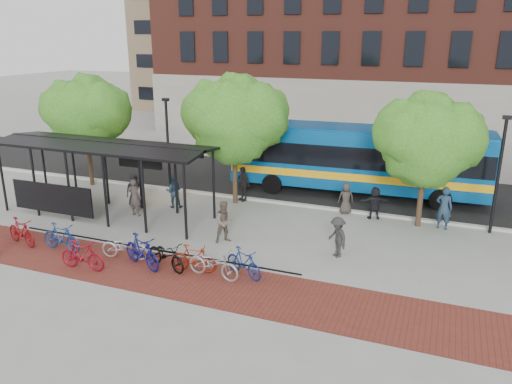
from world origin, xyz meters
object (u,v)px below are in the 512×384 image
(bike_8, at_px, (166,255))
(bike_11, at_px, (244,262))
(bike_3, at_px, (61,237))
(bike_5, at_px, (82,255))
(tree_a, at_px, (87,111))
(pedestrian_9, at_px, (337,237))
(bike_7, at_px, (142,251))
(pedestrian_5, at_px, (375,203))
(bus_shelter, at_px, (101,153))
(bike_6, at_px, (125,247))
(pedestrian_4, at_px, (243,184))
(tree_c, at_px, (429,138))
(lamp_post_right, at_px, (499,172))
(tree_b, at_px, (236,116))
(pedestrian_6, at_px, (346,198))
(pedestrian_7, at_px, (444,208))
(bike_1, at_px, (21,232))
(pedestrian_8, at_px, (225,222))
(pedestrian_2, at_px, (174,191))
(pedestrian_1, at_px, (135,197))
(pedestrian_0, at_px, (134,190))
(lamp_post_left, at_px, (168,143))
(bike_9, at_px, (194,258))
(bus, at_px, (358,156))
(bike_10, at_px, (213,264))

(bike_8, bearing_deg, bike_11, -59.72)
(bike_3, xyz_separation_m, bike_5, (1.92, -1.07, -0.01))
(tree_a, bearing_deg, pedestrian_9, -16.79)
(bike_7, bearing_deg, pedestrian_5, -18.80)
(bus_shelter, bearing_deg, bike_11, -22.46)
(tree_a, relative_size, bike_8, 3.10)
(bike_5, distance_m, bike_8, 3.07)
(bike_6, height_order, pedestrian_4, pedestrian_4)
(tree_c, distance_m, lamp_post_right, 3.20)
(tree_b, relative_size, bike_8, 3.24)
(bike_8, distance_m, pedestrian_6, 9.67)
(tree_a, relative_size, pedestrian_7, 3.16)
(bike_1, bearing_deg, tree_c, -46.42)
(lamp_post_right, distance_m, pedestrian_8, 11.70)
(bus_shelter, height_order, bike_7, bus_shelter)
(bus_shelter, relative_size, pedestrian_2, 6.26)
(pedestrian_4, bearing_deg, pedestrian_8, -44.53)
(pedestrian_1, bearing_deg, bike_6, 124.47)
(bike_6, xyz_separation_m, pedestrian_7, (11.30, 7.74, 0.48))
(pedestrian_0, bearing_deg, pedestrian_6, -33.40)
(pedestrian_1, bearing_deg, bike_11, 156.69)
(bike_1, distance_m, bike_3, 1.94)
(lamp_post_left, bearing_deg, tree_b, -3.50)
(bike_8, xyz_separation_m, pedestrian_7, (9.38, 7.87, 0.45))
(bike_8, relative_size, pedestrian_8, 1.13)
(bus_shelter, bearing_deg, bike_5, -60.60)
(tree_a, height_order, bike_3, tree_a)
(bus_shelter, relative_size, lamp_post_right, 2.07)
(bike_9, distance_m, bike_11, 1.86)
(bike_11, distance_m, pedestrian_6, 8.11)
(tree_b, xyz_separation_m, bike_3, (-4.19, -8.00, -3.89))
(lamp_post_left, height_order, bike_8, lamp_post_left)
(pedestrian_2, height_order, pedestrian_7, pedestrian_7)
(bike_9, bearing_deg, pedestrian_8, -5.39)
(lamp_post_right, relative_size, pedestrian_6, 3.36)
(bus, relative_size, bike_5, 7.28)
(bike_10, bearing_deg, pedestrian_8, 23.43)
(bike_1, height_order, bike_11, bike_1)
(bus, xyz_separation_m, bike_7, (-5.74, -11.86, -1.46))
(bike_6, bearing_deg, tree_c, -61.92)
(bike_7, relative_size, pedestrian_6, 1.36)
(bike_5, bearing_deg, tree_b, -16.60)
(tree_c, xyz_separation_m, pedestrian_8, (-7.45, -4.85, -3.17))
(pedestrian_5, bearing_deg, pedestrian_9, 63.07)
(lamp_post_left, bearing_deg, pedestrian_6, 1.05)
(bike_3, height_order, bike_5, bike_3)
(bike_3, relative_size, bike_6, 0.99)
(bike_3, relative_size, pedestrian_8, 1.07)
(bike_5, bearing_deg, pedestrian_8, -44.61)
(bike_7, xyz_separation_m, pedestrian_4, (0.49, 8.55, 0.28))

